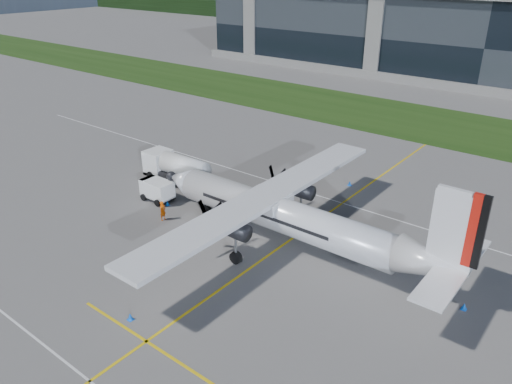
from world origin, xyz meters
TOP-DOWN VIEW (x-y plane):
  - ground at (0.00, 40.00)m, footprint 400.00×400.00m
  - grass_strip at (0.00, 48.00)m, footprint 400.00×18.00m
  - terminal_building at (0.00, 80.00)m, footprint 120.00×20.00m
  - yellow_taxiway_centerline at (3.00, 10.00)m, footprint 0.20×70.00m
  - turboprop_aircraft at (3.75, 8.31)m, footprint 27.57×28.59m
  - fuel_tanker_truck at (-13.37, 11.72)m, footprint 8.30×2.70m
  - baggage_tug at (-11.29, 7.69)m, footprint 3.33×2.00m
  - ground_crew_person at (-7.86, 5.27)m, footprint 0.64×0.87m
  - safety_cone_nose_port at (-9.70, 7.44)m, footprint 0.36×0.36m
  - safety_cone_fwd at (-11.43, 8.53)m, footprint 0.36×0.36m
  - safety_cone_tail at (17.10, 8.96)m, footprint 0.36×0.36m
  - safety_cone_nose_stbd at (-8.64, 10.30)m, footprint 0.36×0.36m
  - safety_cone_portwing at (0.65, -5.29)m, footprint 0.36×0.36m
  - safety_cone_stbdwing at (1.54, 22.09)m, footprint 0.36×0.36m

SIDE VIEW (x-z plane):
  - ground at x=0.00m, z-range 0.00..0.00m
  - yellow_taxiway_centerline at x=3.00m, z-range 0.00..0.01m
  - grass_strip at x=0.00m, z-range 0.00..0.04m
  - safety_cone_nose_port at x=-9.70m, z-range 0.00..0.50m
  - safety_cone_fwd at x=-11.43m, z-range 0.00..0.50m
  - safety_cone_tail at x=17.10m, z-range 0.00..0.50m
  - safety_cone_nose_stbd at x=-8.64m, z-range 0.00..0.50m
  - safety_cone_portwing at x=0.65m, z-range 0.00..0.50m
  - safety_cone_stbdwing at x=1.54m, z-range 0.00..0.50m
  - baggage_tug at x=-11.29m, z-range 0.00..2.00m
  - ground_crew_person at x=-7.86m, z-range 0.00..2.05m
  - fuel_tanker_truck at x=-13.37m, z-range 0.00..3.11m
  - turboprop_aircraft at x=3.75m, z-range 0.00..8.58m
  - terminal_building at x=0.00m, z-range 0.00..15.00m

